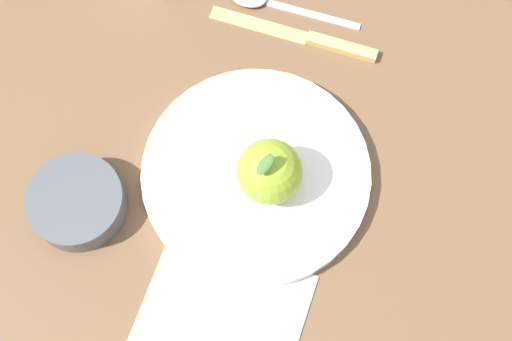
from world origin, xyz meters
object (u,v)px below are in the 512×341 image
Objects in this scene: apple at (269,172)px; knife at (308,38)px; dinner_plate at (256,173)px; side_bowl at (76,201)px; spoon at (262,0)px; linen_napkin at (224,309)px.

knife is (-0.19, -0.05, -0.05)m from apple.
dinner_plate is 0.05m from apple.
side_bowl reaches higher than knife.
dinner_plate is 2.45× the size of side_bowl.
dinner_plate reaches higher than spoon.
apple reaches higher than spoon.
apple is at bearing 15.02° from knife.
dinner_plate is 3.00× the size of apple.
dinner_plate is at bearing -104.78° from apple.
dinner_plate is 1.21× the size of knife.
linen_napkin is (0.33, 0.08, -0.00)m from knife.
spoon is (-0.33, 0.04, -0.02)m from side_bowl.
dinner_plate is at bearing -163.07° from linen_napkin.
side_bowl is 0.62× the size of linen_napkin.
side_bowl is at bearing -54.27° from apple.
side_bowl is 0.20m from linen_napkin.
side_bowl is 0.34m from spoon.
spoon is (-0.21, -0.13, -0.05)m from apple.
side_bowl is at bearing -20.75° from knife.
knife is at bearing -164.98° from apple.
knife is (-0.19, -0.03, -0.01)m from dinner_plate.
spoon is 1.01× the size of linen_napkin.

